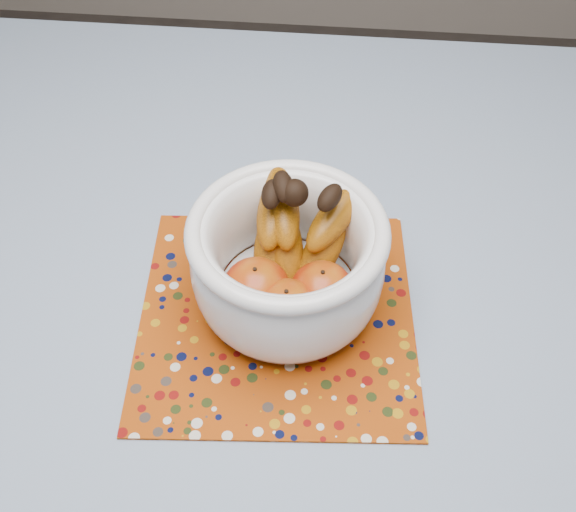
% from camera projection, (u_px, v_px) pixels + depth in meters
% --- Properties ---
extents(table, '(1.20, 1.20, 0.75)m').
position_uv_depth(table, '(266.00, 339.00, 0.95)').
color(table, brown).
rests_on(table, ground).
extents(tablecloth, '(1.32, 1.32, 0.01)m').
position_uv_depth(tablecloth, '(264.00, 305.00, 0.89)').
color(tablecloth, '#6282A4').
rests_on(tablecloth, table).
extents(placemat, '(0.38, 0.38, 0.00)m').
position_uv_depth(placemat, '(277.00, 315.00, 0.87)').
color(placemat, '#993908').
rests_on(placemat, tablecloth).
extents(fruit_bowl, '(0.25, 0.24, 0.18)m').
position_uv_depth(fruit_bowl, '(291.00, 255.00, 0.82)').
color(fruit_bowl, white).
rests_on(fruit_bowl, placemat).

